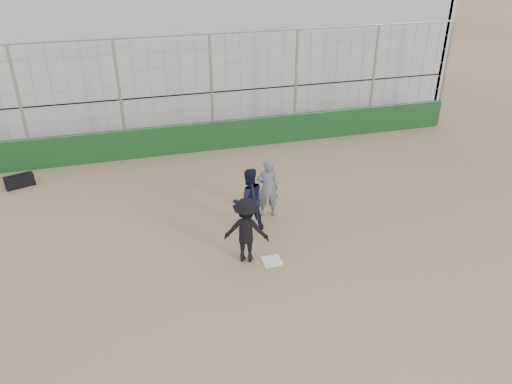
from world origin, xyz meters
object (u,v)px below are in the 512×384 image
object	(u,v)px
catcher_crouched	(249,211)
umpire	(267,191)
batter_at_plate	(246,230)
equipment_bag	(20,181)

from	to	relation	value
catcher_crouched	umpire	distance (m)	0.97
umpire	catcher_crouched	bearing A→B (deg)	55.76
catcher_crouched	umpire	xyz separation A→B (m)	(0.69, 0.66, 0.14)
batter_at_plate	umpire	xyz separation A→B (m)	(1.07, 1.85, -0.07)
catcher_crouched	equipment_bag	xyz separation A→B (m)	(-6.10, 4.31, -0.42)
batter_at_plate	catcher_crouched	bearing A→B (deg)	72.67
catcher_crouched	equipment_bag	world-z (taller)	catcher_crouched
equipment_bag	umpire	bearing A→B (deg)	-28.25
catcher_crouched	batter_at_plate	bearing A→B (deg)	-107.33
equipment_bag	batter_at_plate	bearing A→B (deg)	-43.83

